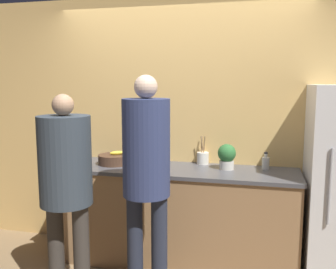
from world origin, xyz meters
name	(u,v)px	position (x,y,z in m)	size (l,w,h in m)	color
wall_back	(180,127)	(0.00, 0.67, 1.30)	(5.20, 0.06, 2.60)	#E0B266
counter	(173,215)	(0.00, 0.36, 0.47)	(2.34, 0.65, 0.94)	#9E754C
person_left	(66,176)	(-0.68, -0.46, 1.03)	(0.41, 0.41, 1.67)	#38332D
person_center	(146,167)	(-0.06, -0.30, 1.10)	(0.37, 0.37, 1.81)	#232838
fruit_bowl	(114,159)	(-0.61, 0.37, 0.99)	(0.31, 0.31, 0.14)	#4C3323
utensil_crock	(203,158)	(0.25, 0.59, 1.01)	(0.12, 0.12, 0.28)	silver
bottle_clear	(266,163)	(0.85, 0.50, 1.01)	(0.07, 0.07, 0.16)	silver
bottle_dark	(147,154)	(-0.30, 0.51, 1.03)	(0.07, 0.07, 0.23)	#333338
cup_black	(87,162)	(-0.84, 0.24, 0.98)	(0.08, 0.08, 0.08)	#28282D
potted_plant	(227,156)	(0.50, 0.42, 1.07)	(0.17, 0.17, 0.24)	beige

